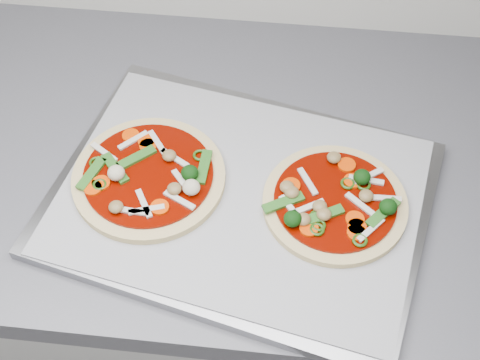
# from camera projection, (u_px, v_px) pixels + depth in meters

# --- Properties ---
(baking_tray) EXTENTS (0.58, 0.48, 0.02)m
(baking_tray) POSITION_uv_depth(u_px,v_px,m) (240.00, 199.00, 0.92)
(baking_tray) COLOR gray
(baking_tray) RESTS_ON countertop
(parchment) EXTENTS (0.54, 0.44, 0.00)m
(parchment) POSITION_uv_depth(u_px,v_px,m) (240.00, 195.00, 0.91)
(parchment) COLOR #A3A3A9
(parchment) RESTS_ON baking_tray
(pizza_left) EXTENTS (0.30, 0.30, 0.04)m
(pizza_left) POSITION_uv_depth(u_px,v_px,m) (149.00, 176.00, 0.92)
(pizza_left) COLOR #E6CC84
(pizza_left) RESTS_ON parchment
(pizza_right) EXTENTS (0.25, 0.25, 0.03)m
(pizza_right) POSITION_uv_depth(u_px,v_px,m) (335.00, 202.00, 0.89)
(pizza_right) COLOR #E6CC84
(pizza_right) RESTS_ON parchment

